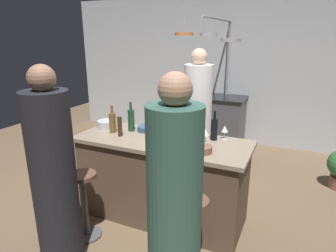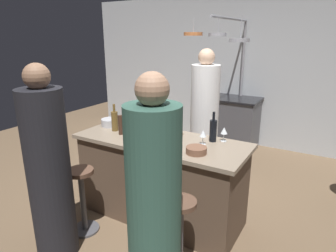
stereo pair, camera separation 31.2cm
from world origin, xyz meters
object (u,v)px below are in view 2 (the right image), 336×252
at_px(wine_bottle_dark, 213,130).
at_px(cutting_board, 165,134).
at_px(mixing_bowl_blue, 148,128).
at_px(mixing_bowl_steel, 111,122).
at_px(chef, 204,121).
at_px(wine_bottle_amber, 115,121).
at_px(mixing_bowl_wooden, 196,150).
at_px(bar_stool_left, 82,198).
at_px(guest_left, 49,173).
at_px(stove_range, 234,123).
at_px(guest_right, 154,212).
at_px(wine_glass_by_chef, 224,131).
at_px(wine_bottle_green, 133,119).
at_px(bar_stool_right, 180,234).
at_px(wine_glass_near_left_guest, 203,134).
at_px(pepper_mill, 121,125).
at_px(wine_bottle_white, 167,134).

bearing_deg(wine_bottle_dark, cutting_board, -170.66).
xyz_separation_m(mixing_bowl_blue, mixing_bowl_steel, (-0.47, -0.08, 0.01)).
distance_m(chef, wine_bottle_amber, 1.28).
height_order(mixing_bowl_wooden, mixing_bowl_blue, mixing_bowl_wooden).
distance_m(cutting_board, mixing_bowl_wooden, 0.58).
height_order(bar_stool_left, guest_left, guest_left).
height_order(stove_range, guest_right, guest_right).
bearing_deg(wine_glass_by_chef, wine_bottle_green, -171.64).
bearing_deg(guest_right, wine_bottle_dark, 94.02).
xyz_separation_m(guest_right, mixing_bowl_steel, (-1.32, 1.10, 0.14)).
xyz_separation_m(bar_stool_left, bar_stool_right, (1.10, 0.00, 0.00)).
distance_m(guest_right, wine_glass_near_left_guest, 1.11).
bearing_deg(wine_bottle_dark, stove_range, 102.23).
bearing_deg(bar_stool_left, mixing_bowl_wooden, 24.23).
xyz_separation_m(guest_right, pepper_mill, (-1.02, 0.92, 0.21)).
height_order(bar_stool_left, mixing_bowl_wooden, mixing_bowl_wooden).
bearing_deg(cutting_board, wine_glass_by_chef, 12.89).
bearing_deg(bar_stool_left, bar_stool_right, 0.00).
bearing_deg(mixing_bowl_blue, bar_stool_left, -107.60).
relative_size(guest_left, mixing_bowl_wooden, 9.07).
xyz_separation_m(cutting_board, wine_bottle_amber, (-0.57, -0.14, 0.11)).
distance_m(wine_glass_by_chef, mixing_bowl_blue, 0.87).
xyz_separation_m(chef, cutting_board, (-0.03, -0.97, 0.09)).
relative_size(pepper_mill, mixing_bowl_steel, 0.97).
distance_m(cutting_board, pepper_mill, 0.49).
bearing_deg(wine_bottle_dark, wine_glass_by_chef, 29.84).
height_order(cutting_board, wine_bottle_green, wine_bottle_green).
xyz_separation_m(stove_range, mixing_bowl_blue, (-0.28, -2.27, 0.48)).
xyz_separation_m(bar_stool_right, mixing_bowl_steel, (-1.31, 0.72, 0.57)).
bearing_deg(chef, wine_bottle_dark, -61.63).
xyz_separation_m(bar_stool_right, mixing_bowl_blue, (-0.85, 0.80, 0.55)).
bearing_deg(wine_bottle_white, mixing_bowl_wooden, -2.48).
distance_m(guest_left, wine_bottle_green, 1.11).
relative_size(wine_bottle_white, wine_glass_by_chef, 2.13).
bearing_deg(chef, mixing_bowl_steel, -127.15).
bearing_deg(bar_stool_right, wine_glass_near_left_guest, 100.48).
bearing_deg(wine_glass_near_left_guest, guest_left, -132.39).
xyz_separation_m(stove_range, guest_right, (0.57, -3.45, 0.35)).
relative_size(guest_left, guest_right, 1.00).
bearing_deg(wine_bottle_dark, wine_glass_near_left_guest, -109.94).
bearing_deg(bar_stool_left, wine_bottle_green, 82.02).
bearing_deg(mixing_bowl_steel, bar_stool_right, -28.65).
relative_size(bar_stool_right, mixing_bowl_wooden, 3.58).
distance_m(wine_bottle_green, mixing_bowl_blue, 0.19).
xyz_separation_m(stove_range, mixing_bowl_steel, (-0.75, -2.35, 0.50)).
distance_m(wine_bottle_green, wine_glass_by_chef, 1.02).
xyz_separation_m(guest_right, wine_glass_by_chef, (0.01, 1.27, 0.21)).
height_order(cutting_board, mixing_bowl_blue, mixing_bowl_blue).
height_order(chef, bar_stool_left, chef).
relative_size(pepper_mill, wine_bottle_white, 0.67).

